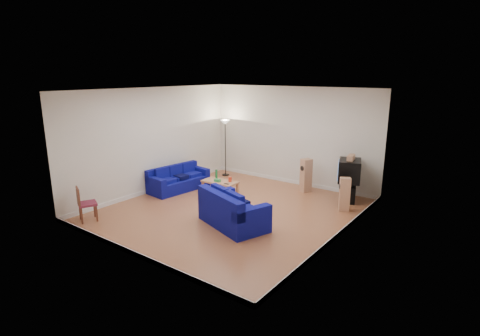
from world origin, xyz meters
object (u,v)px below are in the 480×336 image
Objects in this scene: sofa_loveseat at (231,213)px; television at (349,171)px; sofa_three_seat at (178,181)px; coffee_table at (220,183)px; tv_stand at (347,192)px.

television reaches higher than sofa_loveseat.
television is at bearing 84.56° from sofa_loveseat.
sofa_three_seat is at bearing -85.21° from television.
sofa_three_seat is 1.42m from coffee_table.
sofa_three_seat reaches higher than tv_stand.
sofa_three_seat is 2.54× the size of tv_stand.
sofa_loveseat is at bearing 73.99° from sofa_three_seat.
tv_stand is at bearing 121.30° from sofa_three_seat.
tv_stand is (4.71, 2.21, -0.04)m from sofa_three_seat.
sofa_loveseat is 3.83m from tv_stand.
sofa_loveseat is at bearing -44.23° from coffee_table.
sofa_loveseat is 1.79× the size of coffee_table.
sofa_three_seat is at bearing -159.63° from coffee_table.
television is at bearing 19.83° from tv_stand.
television is (4.73, 2.19, 0.62)m from sofa_three_seat.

